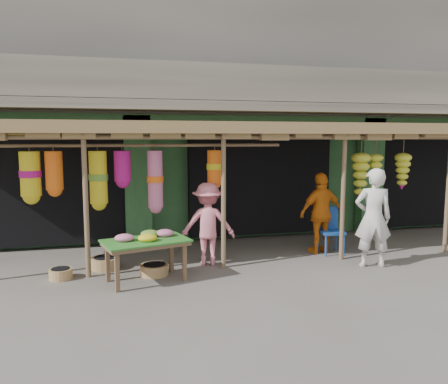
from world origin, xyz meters
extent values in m
plane|color=#514C47|center=(0.00, 0.00, 0.00)|extent=(80.00, 80.00, 0.00)
cube|color=gray|center=(0.00, 5.00, 5.00)|extent=(16.00, 6.00, 4.00)
cube|color=#2D6033|center=(0.00, 5.15, 1.50)|extent=(16.00, 5.70, 3.00)
cube|color=gray|center=(0.00, 1.65, 3.20)|extent=(16.00, 0.90, 0.22)
cube|color=gray|center=(0.00, 1.25, 3.70)|extent=(16.00, 0.10, 0.80)
cube|color=#2D6033|center=(0.00, 2.05, 2.85)|extent=(16.00, 0.35, 0.35)
cube|color=yellow|center=(-5.00, 1.97, 2.75)|extent=(1.70, 0.06, 0.55)
cube|color=#B21414|center=(-5.00, 1.93, 2.75)|extent=(1.30, 0.02, 0.30)
cube|color=black|center=(-5.00, 3.00, 1.35)|extent=(3.60, 2.00, 2.50)
cube|color=black|center=(0.00, 3.00, 1.35)|extent=(3.60, 2.00, 2.50)
cube|color=black|center=(5.00, 3.00, 1.35)|extent=(3.60, 2.00, 2.50)
cube|color=#2D6033|center=(-3.00, 2.05, 1.50)|extent=(0.60, 0.35, 3.00)
cube|color=#2D6033|center=(3.00, 2.05, 1.50)|extent=(0.60, 0.35, 3.00)
cylinder|color=brown|center=(-4.00, -0.20, 1.30)|extent=(0.09, 0.09, 2.60)
cylinder|color=brown|center=(-1.50, -0.20, 1.30)|extent=(0.09, 0.09, 2.60)
cylinder|color=brown|center=(1.00, -0.20, 1.30)|extent=(0.09, 0.09, 2.60)
cylinder|color=brown|center=(3.50, -0.20, 1.30)|extent=(0.09, 0.09, 2.60)
cylinder|color=brown|center=(-0.25, -0.20, 2.50)|extent=(12.90, 0.08, 0.08)
cylinder|color=brown|center=(-3.00, 0.20, 2.35)|extent=(5.50, 0.06, 0.06)
cube|color=brown|center=(0.00, 0.90, 2.68)|extent=(14.00, 2.70, 0.22)
cube|color=brown|center=(-3.49, -1.13, 0.32)|extent=(0.09, 0.09, 0.63)
cube|color=brown|center=(-2.35, -0.81, 0.32)|extent=(0.09, 0.09, 0.63)
cube|color=brown|center=(-3.65, -0.56, 0.32)|extent=(0.09, 0.09, 0.63)
cube|color=brown|center=(-2.51, -0.23, 0.32)|extent=(0.09, 0.09, 0.63)
cube|color=brown|center=(-3.00, -0.68, 0.67)|extent=(1.55, 1.14, 0.06)
cube|color=#26661E|center=(-3.00, -0.68, 0.72)|extent=(1.61, 1.20, 0.03)
ellipsoid|color=#D16894|center=(-3.36, -0.68, 0.79)|extent=(0.33, 0.28, 0.14)
ellipsoid|color=yellow|center=(-2.97, -0.78, 0.79)|extent=(0.33, 0.28, 0.14)
ellipsoid|color=#D16894|center=(-2.65, -0.46, 0.79)|extent=(0.33, 0.28, 0.14)
ellipsoid|color=olive|center=(-2.91, -0.45, 0.79)|extent=(0.33, 0.28, 0.14)
cylinder|color=#174299|center=(0.78, 0.06, 0.23)|extent=(0.04, 0.04, 0.45)
cylinder|color=#174299|center=(1.19, 0.04, 0.23)|extent=(0.04, 0.04, 0.45)
cylinder|color=#174299|center=(0.81, 0.47, 0.23)|extent=(0.04, 0.04, 0.45)
cylinder|color=#174299|center=(1.22, 0.45, 0.23)|extent=(0.04, 0.04, 0.45)
cube|color=#174299|center=(1.00, 0.26, 0.48)|extent=(0.50, 0.50, 0.06)
cube|color=#174299|center=(1.01, 0.48, 0.75)|extent=(0.48, 0.07, 0.51)
cylinder|color=olive|center=(-3.72, 0.24, 0.11)|extent=(0.55, 0.55, 0.22)
cylinder|color=olive|center=(-2.84, -0.37, 0.10)|extent=(0.60, 0.60, 0.20)
cylinder|color=olive|center=(-4.47, -0.20, 0.09)|extent=(0.45, 0.45, 0.18)
imported|color=beige|center=(1.32, -0.80, 0.96)|extent=(0.80, 0.64, 1.92)
imported|color=orange|center=(0.81, 0.37, 0.88)|extent=(1.08, 0.57, 1.75)
imported|color=#DC7485|center=(-1.75, 0.09, 0.81)|extent=(1.14, 0.79, 1.62)
camera|label=1|loc=(-3.41, -8.17, 2.48)|focal=35.00mm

